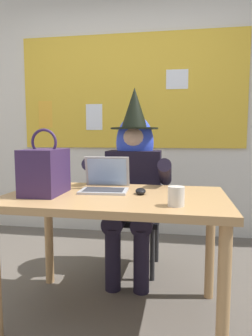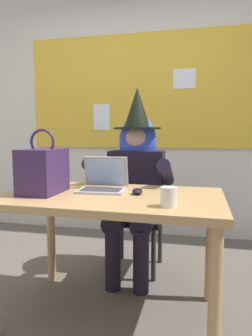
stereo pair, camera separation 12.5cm
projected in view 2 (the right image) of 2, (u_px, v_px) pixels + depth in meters
ground_plane at (85, 323)px, 1.72m from camera, size 24.00×24.00×0.00m
wall_back_bulletin at (139, 101)px, 3.23m from camera, size 6.10×1.79×2.90m
desk_main at (112, 211)px, 1.73m from camera, size 1.28×0.79×0.74m
chair_at_desk at (139, 207)px, 2.46m from camera, size 0.44×0.44×0.89m
person_costumed at (136, 174)px, 2.31m from camera, size 0.59×0.65×1.45m
laptop at (103, 183)px, 1.84m from camera, size 0.29×0.27×0.21m
computer_mouse at (137, 191)px, 1.72m from camera, size 0.08×0.11×0.03m
handbag at (43, 170)px, 1.74m from camera, size 0.20×0.30×0.38m
coffee_mug at (169, 197)px, 1.41m from camera, size 0.08×0.08×0.09m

